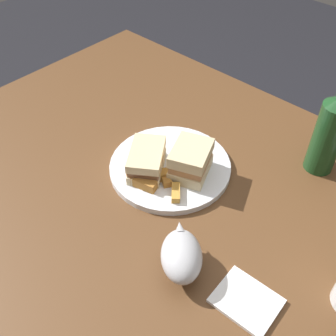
{
  "coord_description": "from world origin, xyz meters",
  "views": [
    {
      "loc": [
        -0.43,
        0.45,
        1.41
      ],
      "look_at": [
        0.01,
        -0.02,
        0.77
      ],
      "focal_mm": 43.03,
      "sensor_mm": 36.0,
      "label": 1
    }
  ],
  "objects_px": {
    "napkin": "(246,301)",
    "sandwich_half_left": "(148,159)",
    "plate": "(170,167)",
    "gravy_boat": "(181,255)",
    "sandwich_half_right": "(191,161)",
    "cider_bottle": "(330,131)"
  },
  "relations": [
    {
      "from": "plate",
      "to": "sandwich_half_left",
      "type": "bearing_deg",
      "value": 57.11
    },
    {
      "from": "gravy_boat",
      "to": "cider_bottle",
      "type": "xyz_separation_m",
      "value": [
        -0.06,
        -0.43,
        0.06
      ]
    },
    {
      "from": "gravy_boat",
      "to": "napkin",
      "type": "xyz_separation_m",
      "value": [
        -0.13,
        -0.03,
        -0.04
      ]
    },
    {
      "from": "napkin",
      "to": "sandwich_half_left",
      "type": "bearing_deg",
      "value": -17.58
    },
    {
      "from": "sandwich_half_left",
      "to": "cider_bottle",
      "type": "height_order",
      "value": "cider_bottle"
    },
    {
      "from": "napkin",
      "to": "gravy_boat",
      "type": "bearing_deg",
      "value": 12.0
    },
    {
      "from": "cider_bottle",
      "to": "gravy_boat",
      "type": "bearing_deg",
      "value": 82.48
    },
    {
      "from": "plate",
      "to": "sandwich_half_left",
      "type": "relative_size",
      "value": 2.09
    },
    {
      "from": "plate",
      "to": "napkin",
      "type": "xyz_separation_m",
      "value": [
        -0.33,
        0.16,
        -0.0
      ]
    },
    {
      "from": "gravy_boat",
      "to": "cider_bottle",
      "type": "height_order",
      "value": "cider_bottle"
    },
    {
      "from": "gravy_boat",
      "to": "cider_bottle",
      "type": "relative_size",
      "value": 0.49
    },
    {
      "from": "sandwich_half_left",
      "to": "sandwich_half_right",
      "type": "relative_size",
      "value": 1.11
    },
    {
      "from": "plate",
      "to": "cider_bottle",
      "type": "xyz_separation_m",
      "value": [
        -0.25,
        -0.24,
        0.1
      ]
    },
    {
      "from": "plate",
      "to": "cider_bottle",
      "type": "bearing_deg",
      "value": -136.04
    },
    {
      "from": "gravy_boat",
      "to": "napkin",
      "type": "height_order",
      "value": "gravy_boat"
    },
    {
      "from": "sandwich_half_left",
      "to": "gravy_boat",
      "type": "height_order",
      "value": "gravy_boat"
    },
    {
      "from": "sandwich_half_left",
      "to": "napkin",
      "type": "xyz_separation_m",
      "value": [
        -0.35,
        0.11,
        -0.04
      ]
    },
    {
      "from": "sandwich_half_right",
      "to": "napkin",
      "type": "distance_m",
      "value": 0.33
    },
    {
      "from": "sandwich_half_left",
      "to": "gravy_boat",
      "type": "xyz_separation_m",
      "value": [
        -0.22,
        0.14,
        0.0
      ]
    },
    {
      "from": "gravy_boat",
      "to": "napkin",
      "type": "relative_size",
      "value": 1.21
    },
    {
      "from": "sandwich_half_left",
      "to": "cider_bottle",
      "type": "bearing_deg",
      "value": -134.33
    },
    {
      "from": "plate",
      "to": "sandwich_half_left",
      "type": "distance_m",
      "value": 0.06
    }
  ]
}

